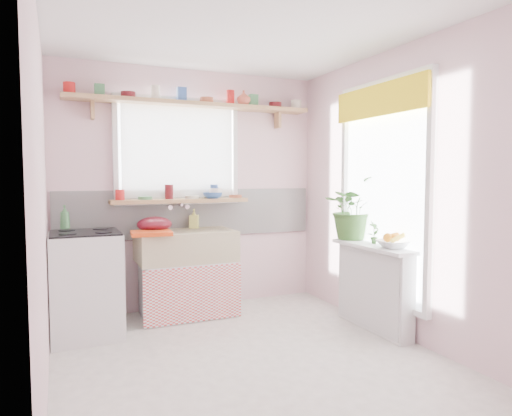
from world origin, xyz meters
name	(u,v)px	position (x,y,z in m)	size (l,w,h in m)	color
room	(279,178)	(0.66, 0.86, 1.37)	(3.20, 3.20, 3.20)	white
sink_unit	(186,273)	(-0.15, 1.29, 0.43)	(0.95, 0.65, 1.11)	white
cooker	(86,284)	(-1.10, 1.05, 0.46)	(0.58, 0.58, 0.93)	white
radiator_ledge	(374,286)	(1.30, 0.20, 0.40)	(0.22, 0.95, 0.78)	white
windowsill	(181,201)	(-0.15, 1.48, 1.14)	(1.40, 0.22, 0.04)	tan
pine_shelf	(194,105)	(0.00, 1.47, 2.12)	(2.52, 0.24, 0.04)	tan
shelf_crockery	(192,97)	(-0.02, 1.47, 2.19)	(2.47, 0.11, 0.12)	red
sill_crockery	(176,194)	(-0.20, 1.48, 1.21)	(1.35, 0.11, 0.12)	red
dish_tray	(151,233)	(-0.53, 1.10, 0.87)	(0.36, 0.27, 0.04)	#EF4A15
colander	(154,224)	(-0.45, 1.32, 0.93)	(0.33, 0.33, 0.15)	#5D101E
jade_plant	(352,208)	(1.33, 0.60, 1.08)	(0.55, 0.48, 0.61)	#3A6A2A
fruit_bowl	(394,244)	(1.33, -0.02, 0.81)	(0.27, 0.27, 0.07)	silver
herb_pot	(374,232)	(1.33, 0.25, 0.88)	(0.11, 0.07, 0.21)	#386A2A
soap_bottle_sink	(194,218)	(-0.01, 1.50, 0.95)	(0.09, 0.09, 0.20)	#D0D55E
sill_cup	(216,193)	(0.21, 1.42, 1.21)	(0.14, 0.14, 0.11)	white
sill_bowl	(213,195)	(0.17, 1.42, 1.19)	(0.20, 0.20, 0.06)	#30599D
shelf_vase	(244,98)	(0.52, 1.41, 2.21)	(0.14, 0.14, 0.15)	#AF4B36
cooker_bottle	(65,217)	(-1.25, 1.27, 1.03)	(0.09, 0.09, 0.22)	#42854B
fruit	(394,237)	(1.34, -0.01, 0.87)	(0.20, 0.14, 0.10)	orange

